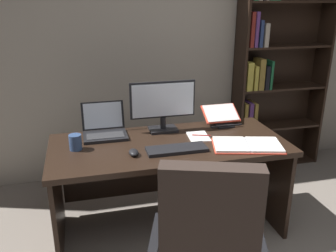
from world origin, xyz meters
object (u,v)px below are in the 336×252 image
Objects in this scene: desk at (167,162)px; monitor at (163,106)px; computer_mouse at (134,152)px; open_binder at (247,145)px; keyboard at (177,149)px; coffee_mug at (75,142)px; reading_stand_with_book at (221,115)px; notepad at (199,137)px; pen at (201,135)px; laptop at (105,129)px; bookshelf at (272,65)px.

desk is 0.44m from monitor.
open_binder is at bearing -3.55° from computer_mouse.
computer_mouse is (-0.30, -0.41, -0.18)m from monitor.
coffee_mug is (-0.68, 0.19, 0.04)m from keyboard.
reading_stand_with_book is 1.41× the size of notepad.
open_binder is at bearing -11.55° from coffee_mug.
open_binder is (0.81, -0.05, -0.01)m from computer_mouse.
pen is (-0.26, 0.26, 0.00)m from open_binder.
coffee_mug is (-0.91, -0.01, 0.05)m from notepad.
computer_mouse is 0.59m from pen.
reading_stand_with_book is at bearing 2.64° from laptop.
laptop is 0.62m from keyboard.
desk is 0.31m from keyboard.
computer_mouse is (-0.30, 0.00, 0.01)m from keyboard.
pen is (0.55, 0.21, -0.01)m from computer_mouse.
keyboard is 1.42× the size of reading_stand_with_book.
reading_stand_with_book is at bearing 42.26° from notepad.
bookshelf is 1.39m from pen.
pen is (-0.26, -0.26, -0.05)m from reading_stand_with_book.
desk is 5.26× the size of laptop.
computer_mouse reaches higher than notepad.
reading_stand_with_book is 2.12× the size of pen.
open_binder is (0.96, -0.47, -0.04)m from laptop.
notepad is at bearing 0.89° from coffee_mug.
open_binder is at bearing -90.84° from reading_stand_with_book.
keyboard is at bearing -90.00° from monitor.
open_binder is at bearing -42.57° from monitor.
monitor reaches higher than desk.
laptop is at bearing 157.44° from desk.
desk is 3.33× the size of monitor.
notepad is at bearing 152.35° from open_binder.
desk is at bearing -22.56° from laptop.
computer_mouse is (-1.59, -1.06, -0.33)m from bookshelf.
reading_stand_with_book is at bearing 104.30° from open_binder.
computer_mouse is 0.74× the size of pen.
open_binder is at bearing -25.91° from laptop.
computer_mouse is 0.94m from reading_stand_with_book.
bookshelf is 1.70m from keyboard.
reading_stand_with_book is at bearing 42.06° from keyboard.
reading_stand_with_book reaches higher than computer_mouse.
bookshelf is at bearing 39.13° from notepad.
desk is 0.63m from reading_stand_with_book.
desk is at bearing 173.79° from pen.
computer_mouse is at bearing 180.00° from keyboard.
coffee_mug is (-0.22, -0.23, 0.00)m from laptop.
keyboard is 2.00× the size of notepad.
open_binder is (-0.78, -1.11, -0.33)m from bookshelf.
monitor is (0.02, 0.18, 0.40)m from desk.
pen is (0.25, -0.21, -0.19)m from monitor.
laptop is 0.78× the size of keyboard.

